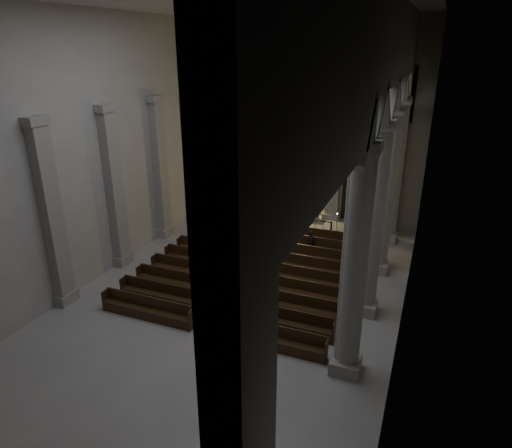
# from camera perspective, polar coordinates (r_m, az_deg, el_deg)

# --- Properties ---
(room) EXTENTS (24.00, 24.10, 12.00)m
(room) POSITION_cam_1_polar(r_m,az_deg,el_deg) (17.45, -3.72, 11.87)
(room) COLOR #A09D98
(room) RESTS_ON ground
(sanctuary_wall) EXTENTS (14.00, 0.77, 12.00)m
(sanctuary_wall) POSITION_cam_1_polar(r_m,az_deg,el_deg) (28.33, 6.54, 13.51)
(sanctuary_wall) COLOR #9B9991
(sanctuary_wall) RESTS_ON ground
(right_arcade) EXTENTS (1.00, 24.00, 12.00)m
(right_arcade) POSITION_cam_1_polar(r_m,az_deg,el_deg) (17.19, 15.49, 11.77)
(right_arcade) COLOR #9B9991
(right_arcade) RESTS_ON ground
(left_pilasters) EXTENTS (0.60, 13.00, 8.03)m
(left_pilasters) POSITION_cam_1_polar(r_m,az_deg,el_deg) (24.61, -14.40, 5.29)
(left_pilasters) COLOR #9B9991
(left_pilasters) RESTS_ON ground
(sanctuary_step) EXTENTS (8.50, 2.60, 0.15)m
(sanctuary_step) POSITION_cam_1_polar(r_m,az_deg,el_deg) (29.11, 5.51, 0.43)
(sanctuary_step) COLOR #9B9991
(sanctuary_step) RESTS_ON ground
(altar) EXTENTS (1.84, 0.74, 0.94)m
(altar) POSITION_cam_1_polar(r_m,az_deg,el_deg) (29.12, 6.17, 1.57)
(altar) COLOR beige
(altar) RESTS_ON sanctuary_step
(altar_rail) EXTENTS (4.84, 0.09, 0.95)m
(altar_rail) POSITION_cam_1_polar(r_m,az_deg,el_deg) (27.40, 4.55, 0.33)
(altar_rail) COLOR black
(altar_rail) RESTS_ON ground
(candle_stand_left) EXTENTS (0.25, 0.25, 1.49)m
(candle_stand_left) POSITION_cam_1_polar(r_m,az_deg,el_deg) (28.96, -0.62, 1.12)
(candle_stand_left) COLOR #AD8335
(candle_stand_left) RESTS_ON ground
(candle_stand_right) EXTENTS (0.26, 0.26, 1.52)m
(candle_stand_right) POSITION_cam_1_polar(r_m,az_deg,el_deg) (26.84, 9.98, -0.90)
(candle_stand_right) COLOR #AD8335
(candle_stand_right) RESTS_ON ground
(pews) EXTENTS (9.58, 10.19, 0.93)m
(pews) POSITION_cam_1_polar(r_m,az_deg,el_deg) (22.11, -0.37, -5.97)
(pews) COLOR black
(pews) RESTS_ON ground
(worshipper) EXTENTS (0.52, 0.42, 1.25)m
(worshipper) POSITION_cam_1_polar(r_m,az_deg,el_deg) (24.62, 6.88, -2.31)
(worshipper) COLOR black
(worshipper) RESTS_ON ground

